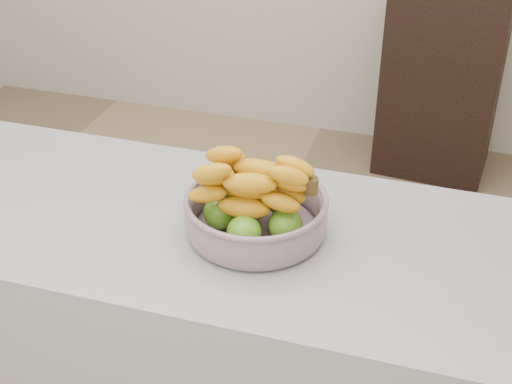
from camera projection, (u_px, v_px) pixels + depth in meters
counter at (137, 353)px, 1.84m from camera, size 2.00×0.60×0.90m
cabinet at (443, 78)px, 3.33m from camera, size 0.55×0.45×0.93m
fruit_bowl at (256, 209)px, 1.49m from camera, size 0.30×0.30×0.18m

